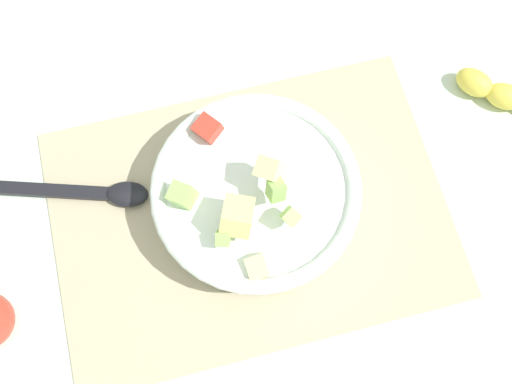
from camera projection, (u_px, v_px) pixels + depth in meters
name	position (u px, v px, depth m)	size (l,w,h in m)	color
ground_plane	(249.00, 213.00, 0.80)	(2.40, 2.40, 0.00)	silver
placemat	(249.00, 212.00, 0.80)	(0.52, 0.37, 0.01)	tan
salad_bowl	(255.00, 194.00, 0.76)	(0.27, 0.27, 0.12)	white
serving_spoon	(93.00, 193.00, 0.80)	(0.22, 0.09, 0.01)	black
banana_whole	(506.00, 94.00, 0.84)	(0.14, 0.11, 0.04)	yellow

